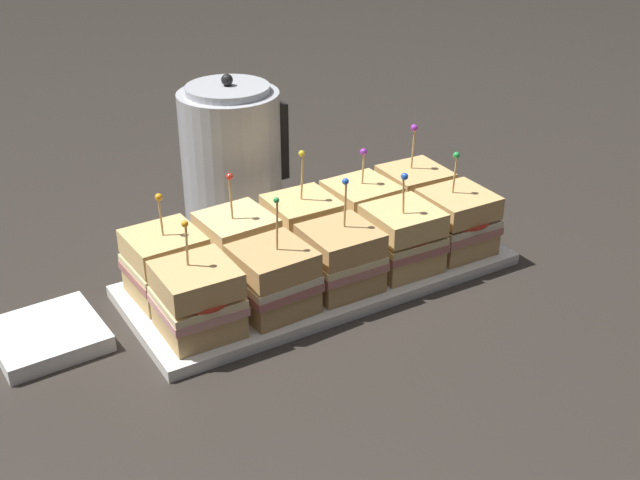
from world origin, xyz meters
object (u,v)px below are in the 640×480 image
object	(u,v)px
sandwich_back_far_left	(166,265)
serving_platter	(320,275)
sandwich_front_left	(273,279)
sandwich_back_right	(361,212)
sandwich_front_far_left	(198,300)
sandwich_front_right	(402,239)
sandwich_front_center	(341,258)
sandwich_back_center	(304,228)
sandwich_front_far_right	(457,222)
kettle_steel	(232,155)
napkin_stack	(48,336)
sandwich_back_far_right	(414,197)
sandwich_back_left	(237,246)

from	to	relation	value
sandwich_back_far_left	serving_platter	bearing A→B (deg)	-13.47
sandwich_front_left	sandwich_back_right	bearing A→B (deg)	26.64
sandwich_front_far_left	sandwich_front_right	xyz separation A→B (m)	(0.34, 0.00, -0.00)
sandwich_front_left	sandwich_front_center	world-z (taller)	sandwich_front_left
sandwich_front_right	sandwich_back_right	bearing A→B (deg)	90.69
sandwich_back_center	sandwich_front_left	bearing A→B (deg)	-135.88
sandwich_front_center	sandwich_front_far_right	world-z (taller)	sandwich_front_center
sandwich_front_center	kettle_steel	distance (m)	0.33
sandwich_back_far_left	napkin_stack	xyz separation A→B (m)	(-0.18, -0.01, -0.06)
sandwich_front_left	sandwich_back_far_right	distance (m)	0.36
sandwich_front_center	napkin_stack	size ratio (longest dim) A/B	1.16
sandwich_back_far_right	kettle_steel	world-z (taller)	kettle_steel
sandwich_back_far_left	sandwich_back_center	xyz separation A→B (m)	(0.23, -0.00, -0.00)
sandwich_back_left	sandwich_back_center	xyz separation A→B (m)	(0.12, 0.00, -0.00)
sandwich_front_far_left	sandwich_back_far_right	size ratio (longest dim) A/B	0.93
kettle_steel	sandwich_back_far_right	bearing A→B (deg)	-41.02
sandwich_front_center	sandwich_back_left	xyz separation A→B (m)	(-0.12, 0.11, 0.00)
napkin_stack	sandwich_back_far_right	bearing A→B (deg)	0.96
sandwich_front_far_left	sandwich_back_right	xyz separation A→B (m)	(0.34, 0.11, 0.00)
sandwich_back_right	sandwich_back_far_left	bearing A→B (deg)	179.87
sandwich_front_center	sandwich_back_right	xyz separation A→B (m)	(0.11, 0.11, 0.00)
sandwich_front_left	sandwich_back_center	size ratio (longest dim) A/B	0.97
sandwich_front_far_left	sandwich_back_far_right	bearing A→B (deg)	14.42
serving_platter	napkin_stack	xyz separation A→B (m)	(-0.41, 0.05, 0.00)
sandwich_back_left	kettle_steel	size ratio (longest dim) A/B	0.64
serving_platter	kettle_steel	xyz separation A→B (m)	(-0.02, 0.27, 0.11)
sandwich_front_center	napkin_stack	world-z (taller)	sandwich_front_center
sandwich_front_far_left	sandwich_back_center	world-z (taller)	sandwich_back_center
sandwich_front_far_right	sandwich_back_left	bearing A→B (deg)	162.01
sandwich_front_far_right	kettle_steel	bearing A→B (deg)	126.64
kettle_steel	sandwich_back_left	bearing A→B (deg)	-114.22
sandwich_front_far_left	sandwich_back_left	world-z (taller)	sandwich_back_left
sandwich_back_center	sandwich_back_right	distance (m)	0.11
sandwich_front_center	sandwich_front_left	bearing A→B (deg)	-179.15
serving_platter	sandwich_back_far_left	size ratio (longest dim) A/B	3.70
sandwich_back_far_right	kettle_steel	bearing A→B (deg)	138.98
sandwich_front_far_left	sandwich_front_center	world-z (taller)	sandwich_front_center
sandwich_front_far_right	napkin_stack	size ratio (longest dim) A/B	1.13
sandwich_front_far_left	sandwich_back_center	size ratio (longest dim) A/B	0.91
sandwich_front_far_left	kettle_steel	size ratio (longest dim) A/B	0.62
sandwich_front_left	sandwich_front_far_right	size ratio (longest dim) A/B	1.04
sandwich_front_far_left	sandwich_front_right	size ratio (longest dim) A/B	1.01
sandwich_front_right	sandwich_front_center	bearing A→B (deg)	-179.73
sandwich_front_left	serving_platter	bearing A→B (deg)	27.53
sandwich_back_far_left	sandwich_back_center	world-z (taller)	sandwich_back_center
serving_platter	sandwich_front_far_left	distance (m)	0.24
sandwich_front_right	sandwich_back_far_right	xyz separation A→B (m)	(0.11, 0.12, 0.00)
sandwich_front_right	sandwich_front_far_left	bearing A→B (deg)	-179.78
sandwich_front_far_left	sandwich_front_right	distance (m)	0.34
sandwich_front_far_right	sandwich_front_center	bearing A→B (deg)	-179.68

